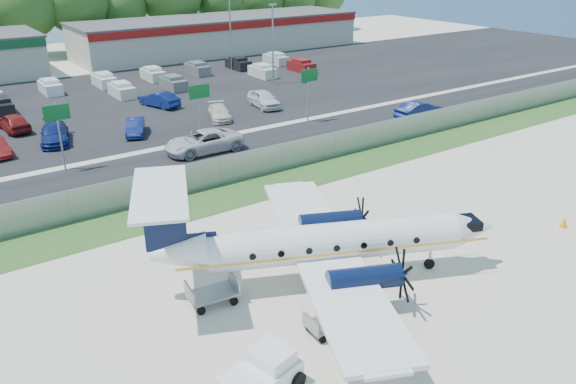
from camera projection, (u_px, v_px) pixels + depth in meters
ground at (357, 274)px, 27.76m from camera, size 170.00×170.00×0.00m
grass_verge at (236, 194)px, 36.80m from camera, size 170.00×4.00×0.02m
access_road at (190, 163)px, 42.08m from camera, size 170.00×8.00×0.02m
parking_lot at (101, 104)px, 57.92m from camera, size 170.00×32.00×0.02m
perimeter_fence at (221, 171)px, 37.92m from camera, size 120.00×0.06×1.99m
building_east at (221, 34)px, 87.02m from camera, size 44.40×12.40×5.24m
sign_left at (58, 122)px, 39.42m from camera, size 1.80×0.26×5.00m
sign_mid at (199, 100)px, 45.16m from camera, size 1.80×0.26×5.00m
sign_right at (309, 83)px, 50.90m from camera, size 1.80×0.26×5.00m
light_pole_ne at (273, 39)px, 64.76m from camera, size 0.90×0.35×9.09m
light_pole_se at (230, 29)px, 72.31m from camera, size 0.90×0.35×9.09m
tree_line at (29, 57)px, 83.57m from camera, size 112.00×6.00×14.00m
aircraft at (327, 242)px, 26.47m from camera, size 17.24×16.74×5.35m
pushback_tug at (263, 374)px, 20.21m from camera, size 3.18×2.63×1.54m
baggage_cart_near at (213, 293)px, 25.31m from camera, size 2.36×1.59×1.16m
baggage_cart_far at (328, 322)px, 23.48m from camera, size 1.92×1.20×0.99m
cone_nose at (564, 222)px, 32.37m from camera, size 0.42×0.42×0.60m
cone_starboard_wing at (265, 237)px, 30.83m from camera, size 0.39×0.39×0.56m
road_car_mid at (204, 152)px, 44.46m from camera, size 6.24×3.00×1.72m
road_car_east at (418, 118)px, 53.21m from camera, size 4.97×1.83×1.62m
parked_car_b at (56, 142)px, 46.64m from camera, size 3.41×5.65×1.53m
parked_car_c at (136, 134)px, 48.63m from camera, size 2.95×4.35×1.36m
parked_car_d at (220, 119)px, 52.99m from camera, size 3.28×4.83×1.30m
parked_car_e at (264, 107)px, 57.03m from camera, size 2.64×5.16×1.68m
parked_car_f at (15, 131)px, 49.56m from camera, size 2.35×4.88×1.61m
parked_car_g at (160, 107)px, 57.11m from camera, size 3.03×4.92×1.53m
far_parking_rows at (87, 95)px, 61.70m from camera, size 56.00×10.00×1.60m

